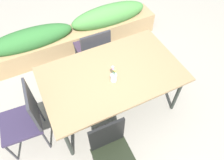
% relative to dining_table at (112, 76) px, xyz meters
% --- Properties ---
extents(ground_plane, '(12.00, 12.00, 0.00)m').
position_rel_dining_table_xyz_m(ground_plane, '(-0.09, 0.02, -0.72)').
color(ground_plane, gray).
extents(dining_table, '(1.80, 1.09, 0.77)m').
position_rel_dining_table_xyz_m(dining_table, '(0.00, 0.00, 0.00)').
color(dining_table, '#8C704C').
rests_on(dining_table, ground).
extents(chair_far_side, '(0.50, 0.50, 0.89)m').
position_rel_dining_table_xyz_m(chair_far_side, '(0.06, 0.81, -0.22)').
color(chair_far_side, '#382839').
rests_on(chair_far_side, ground).
extents(chair_end_left, '(0.50, 0.50, 1.01)m').
position_rel_dining_table_xyz_m(chair_end_left, '(-1.16, -0.01, -0.16)').
color(chair_end_left, '#2F263F').
rests_on(chair_end_left, ground).
extents(chair_near_left, '(0.43, 0.43, 0.93)m').
position_rel_dining_table_xyz_m(chair_near_left, '(-0.40, -0.82, -0.19)').
color(chair_near_left, black).
rests_on(chair_near_left, ground).
extents(flower_vase, '(0.08, 0.08, 0.26)m').
position_rel_dining_table_xyz_m(flower_vase, '(-0.03, -0.11, 0.14)').
color(flower_vase, silver).
rests_on(flower_vase, dining_table).
extents(planter_box, '(3.26, 0.44, 0.71)m').
position_rel_dining_table_xyz_m(planter_box, '(-0.05, 1.48, -0.39)').
color(planter_box, '#9E7F56').
rests_on(planter_box, ground).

